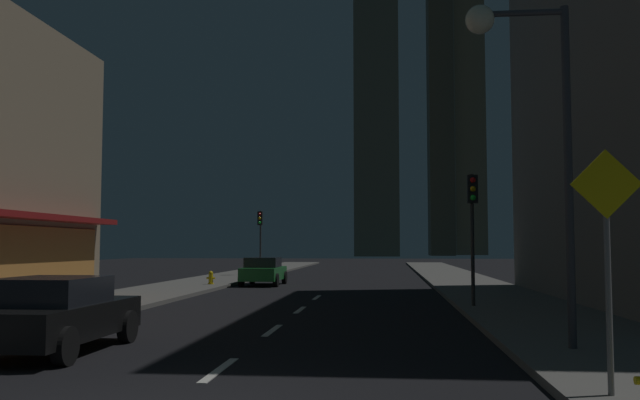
# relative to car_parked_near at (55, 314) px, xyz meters

# --- Properties ---
(ground_plane) EXTENTS (78.00, 136.00, 0.10)m
(ground_plane) POSITION_rel_car_parked_near_xyz_m (3.60, 27.36, -0.79)
(ground_plane) COLOR black
(sidewalk_right) EXTENTS (4.00, 76.00, 0.15)m
(sidewalk_right) POSITION_rel_car_parked_near_xyz_m (10.60, 27.36, -0.67)
(sidewalk_right) COLOR #605E59
(sidewalk_right) RESTS_ON ground
(sidewalk_left) EXTENTS (4.00, 76.00, 0.15)m
(sidewalk_left) POSITION_rel_car_parked_near_xyz_m (-3.40, 27.36, -0.67)
(sidewalk_left) COLOR #605E59
(sidewalk_left) RESTS_ON ground
(lane_marking_center) EXTENTS (0.16, 23.00, 0.01)m
(lane_marking_center) POSITION_rel_car_parked_near_xyz_m (3.60, 3.76, -0.73)
(lane_marking_center) COLOR silver
(lane_marking_center) RESTS_ON ground
(skyscraper_distant_tall) EXTENTS (8.69, 8.14, 69.47)m
(skyscraper_distant_tall) POSITION_rel_car_parked_near_xyz_m (4.58, 119.75, 33.99)
(skyscraper_distant_tall) COLOR #65604C
(skyscraper_distant_tall) RESTS_ON ground
(skyscraper_distant_mid) EXTENTS (5.01, 9.00, 74.96)m
(skyscraper_distant_mid) POSITION_rel_car_parked_near_xyz_m (17.88, 129.90, 36.74)
(skyscraper_distant_mid) COLOR #474335
(skyscraper_distant_mid) RESTS_ON ground
(skyscraper_distant_short) EXTENTS (6.76, 6.51, 75.44)m
(skyscraper_distant_short) POSITION_rel_car_parked_near_xyz_m (25.06, 139.94, 36.98)
(skyscraper_distant_short) COLOR #5F5A47
(skyscraper_distant_short) RESTS_ON ground
(car_parked_near) EXTENTS (1.98, 4.24, 1.45)m
(car_parked_near) POSITION_rel_car_parked_near_xyz_m (0.00, 0.00, 0.00)
(car_parked_near) COLOR black
(car_parked_near) RESTS_ON ground
(car_parked_far) EXTENTS (1.98, 4.24, 1.45)m
(car_parked_far) POSITION_rel_car_parked_near_xyz_m (0.00, 22.09, 0.00)
(car_parked_far) COLOR #1E722D
(car_parked_far) RESTS_ON ground
(fire_hydrant_far_left) EXTENTS (0.42, 0.30, 0.65)m
(fire_hydrant_far_left) POSITION_rel_car_parked_near_xyz_m (-2.30, 20.23, -0.29)
(fire_hydrant_far_left) COLOR gold
(fire_hydrant_far_left) RESTS_ON sidewalk_left
(traffic_light_near_right) EXTENTS (0.32, 0.48, 4.20)m
(traffic_light_near_right) POSITION_rel_car_parked_near_xyz_m (9.10, 9.25, 2.45)
(traffic_light_near_right) COLOR #2D2D2D
(traffic_light_near_right) RESTS_ON sidewalk_right
(traffic_light_far_left) EXTENTS (0.32, 0.48, 4.20)m
(traffic_light_far_left) POSITION_rel_car_parked_near_xyz_m (-1.90, 31.11, 2.45)
(traffic_light_far_left) COLOR #2D2D2D
(traffic_light_far_left) RESTS_ON sidewalk_left
(street_lamp_right) EXTENTS (1.96, 0.56, 6.58)m
(street_lamp_right) POSITION_rel_car_parked_near_xyz_m (8.98, 0.57, 4.33)
(street_lamp_right) COLOR #38383D
(street_lamp_right) RESTS_ON sidewalk_right
(pedestrian_crossing_sign) EXTENTS (0.91, 0.08, 3.15)m
(pedestrian_crossing_sign) POSITION_rel_car_parked_near_xyz_m (9.20, -3.47, 1.28)
(pedestrian_crossing_sign) COLOR slate
(pedestrian_crossing_sign) RESTS_ON sidewalk_right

